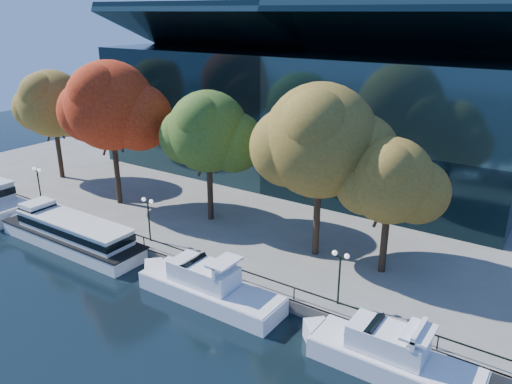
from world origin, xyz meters
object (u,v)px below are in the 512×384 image
Objects in this scene: tree_0 at (53,105)px; tree_1 at (111,108)px; tree_2 at (209,134)px; lamp_1 at (148,210)px; tree_4 at (391,183)px; lamp_0 at (38,177)px; lamp_2 at (340,266)px; tree_3 at (322,144)px; cruiser_far at (387,354)px; tour_boat at (68,231)px; cruiser_near at (205,285)px.

tree_1 is at bearing -9.08° from tree_0.
tree_2 is (10.90, 1.98, -1.58)m from tree_1.
tree_2 reaches higher than lamp_1.
lamp_0 is at bearing -170.09° from tree_4.
lamp_2 is at bearing -99.05° from tree_4.
lamp_1 is 1.00× the size of lamp_2.
lamp_2 is at bearing 0.00° from lamp_0.
tree_1 reaches higher than tree_3.
tour_boat is at bearing 179.58° from cruiser_far.
lamp_2 is at bearing -10.00° from tree_1.
tree_1 reaches higher than tour_boat.
tree_2 reaches higher than cruiser_near.
lamp_1 is (-19.32, -6.19, -4.43)m from tree_4.
tree_2 is 9.03m from lamp_1.
tree_0 is (-14.97, 10.26, 8.50)m from tour_boat.
lamp_1 is (-1.53, -6.87, -5.67)m from tree_2.
cruiser_near is (16.23, -0.11, -0.26)m from tour_boat.
tree_3 is (35.67, -0.96, 0.71)m from tree_0.
cruiser_near is 1.02× the size of tree_2.
lamp_0 reaches higher than tour_boat.
tree_0 is at bearing 178.45° from tree_3.
tree_2 reaches higher than tree_4.
cruiser_near is 15.39m from tree_2.
cruiser_near is at bearing -24.27° from tree_1.
lamp_1 is (7.09, 3.35, 2.57)m from tour_boat.
tree_0 is at bearing 170.29° from lamp_2.
tree_3 is 3.56× the size of lamp_2.
lamp_2 is (18.33, 0.00, 0.00)m from lamp_1.
tree_1 reaches higher than lamp_1.
tree_1 is 11.05m from lamp_0.
tree_3 reaches higher than lamp_2.
tree_4 is at bearing 9.91° from lamp_0.
tree_3 is 3.56× the size of lamp_1.
tree_2 is (23.59, -0.04, -0.27)m from tree_0.
tree_3 reaches higher than lamp_0.
cruiser_near is 0.89× the size of tree_3.
lamp_0 is 16.13m from lamp_1.
tree_2 is 0.88× the size of tree_3.
tree_4 is at bearing 19.86° from tour_boat.
tree_4 is at bearing 2.44° from tree_3.
tree_0 is 1.21× the size of tree_4.
tour_boat is at bearing -74.52° from tree_1.
tree_0 reaches higher than lamp_2.
tree_3 is (22.98, 1.06, -0.61)m from tree_1.
tree_0 is 3.23× the size of lamp_1.
tree_3 reaches higher than cruiser_far.
lamp_0 reaches higher than cruiser_far.
lamp_2 is at bearing 20.63° from cruiser_near.
lamp_2 is (-0.99, -6.19, -4.43)m from tree_4.
tour_boat is 9.97m from lamp_0.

